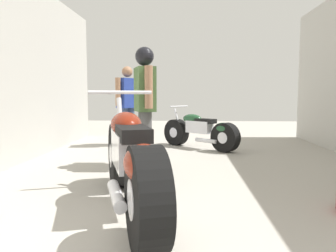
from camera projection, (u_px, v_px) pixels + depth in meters
ground_plane at (195, 179)px, 4.02m from camera, size 18.06×18.06×0.00m
motorcycle_maroon_cruiser at (130, 161)px, 2.85m from camera, size 0.99×2.24×1.07m
motorcycle_black_naked at (201, 131)px, 6.27m from camera, size 1.42×1.28×0.81m
mechanic_in_blue at (128, 101)px, 6.57m from camera, size 0.43×0.59×1.59m
mechanic_with_helmet at (145, 96)px, 4.58m from camera, size 0.36×0.66×1.68m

